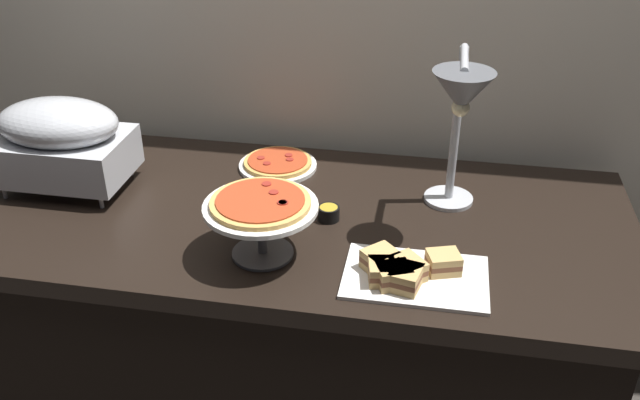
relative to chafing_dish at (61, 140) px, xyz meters
The scene contains 8 objects.
back_wall 0.87m from the chafing_dish, 34.33° to the left, with size 4.40×0.04×2.40m, color beige.
buffet_table 0.86m from the chafing_dish, ahead, with size 1.90×0.84×0.76m.
chafing_dish is the anchor object (origin of this frame).
heat_lamp 1.13m from the chafing_dish, ahead, with size 0.15×0.34×0.46m.
pizza_plate_front 0.64m from the chafing_dish, 21.58° to the left, with size 0.25×0.25×0.03m.
pizza_plate_center 0.70m from the chafing_dish, 20.54° to the right, with size 0.28×0.28×0.16m.
sandwich_platter 1.07m from the chafing_dish, 15.97° to the right, with size 0.35×0.23×0.06m.
sauce_cup_near 0.81m from the chafing_dish, ahead, with size 0.06×0.06×0.04m.
Camera 1 is at (0.38, -1.61, 1.75)m, focal length 38.62 mm.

